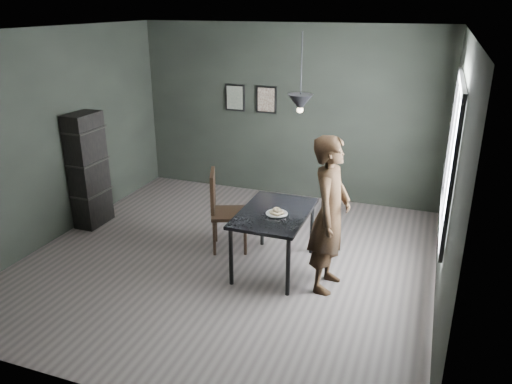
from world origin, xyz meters
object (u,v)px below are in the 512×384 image
(white_plate, at_px, (277,214))
(pendant_lamp, at_px, (300,102))
(cafe_table, at_px, (274,218))
(wood_chair, at_px, (222,206))
(woman, at_px, (330,215))
(shelf_unit, at_px, (88,170))

(white_plate, height_order, pendant_lamp, pendant_lamp)
(pendant_lamp, bearing_deg, cafe_table, -158.20)
(wood_chair, bearing_deg, pendant_lamp, -31.18)
(woman, bearing_deg, wood_chair, 77.03)
(wood_chair, height_order, pendant_lamp, pendant_lamp)
(white_plate, bearing_deg, wood_chair, 158.00)
(shelf_unit, relative_size, pendant_lamp, 1.91)
(white_plate, xyz_separation_m, pendant_lamp, (0.20, 0.17, 1.29))
(white_plate, distance_m, shelf_unit, 3.00)
(white_plate, xyz_separation_m, shelf_unit, (-2.97, 0.43, 0.07))
(shelf_unit, distance_m, pendant_lamp, 3.41)
(cafe_table, relative_size, shelf_unit, 0.73)
(cafe_table, bearing_deg, wood_chair, 161.33)
(cafe_table, bearing_deg, woman, -15.52)
(cafe_table, height_order, shelf_unit, shelf_unit)
(cafe_table, bearing_deg, shelf_unit, 173.11)
(woman, relative_size, pendant_lamp, 2.07)
(white_plate, bearing_deg, cafe_table, 125.64)
(white_plate, relative_size, wood_chair, 0.21)
(cafe_table, distance_m, pendant_lamp, 1.41)
(cafe_table, distance_m, wood_chair, 0.85)
(woman, height_order, shelf_unit, woman)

